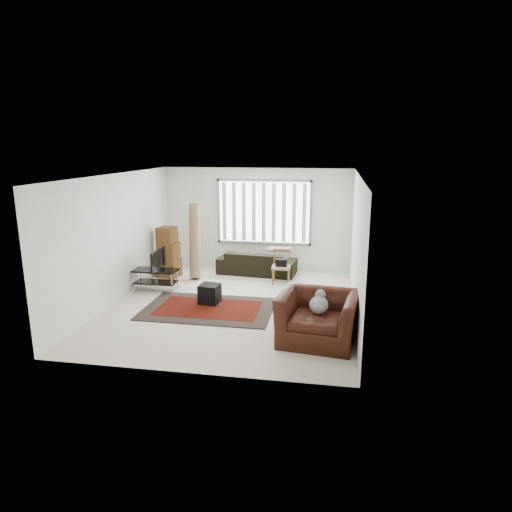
{
  "coord_description": "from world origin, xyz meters",
  "views": [
    {
      "loc": [
        2.07,
        -8.87,
        3.28
      ],
      "look_at": [
        0.49,
        0.12,
        1.05
      ],
      "focal_mm": 32.0,
      "sensor_mm": 36.0,
      "label": 1
    }
  ],
  "objects_px": {
    "sofa": "(257,259)",
    "side_chair": "(281,265)",
    "moving_boxes": "(168,254)",
    "armchair": "(318,314)",
    "tv_stand": "(156,275)"
  },
  "relations": [
    {
      "from": "armchair",
      "to": "moving_boxes",
      "type": "bearing_deg",
      "value": 146.98
    },
    {
      "from": "moving_boxes",
      "to": "side_chair",
      "type": "height_order",
      "value": "moving_boxes"
    },
    {
      "from": "moving_boxes",
      "to": "side_chair",
      "type": "distance_m",
      "value": 2.9
    },
    {
      "from": "sofa",
      "to": "side_chair",
      "type": "bearing_deg",
      "value": 139.89
    },
    {
      "from": "sofa",
      "to": "tv_stand",
      "type": "bearing_deg",
      "value": 46.53
    },
    {
      "from": "tv_stand",
      "to": "armchair",
      "type": "bearing_deg",
      "value": -29.87
    },
    {
      "from": "side_chair",
      "to": "armchair",
      "type": "xyz_separation_m",
      "value": [
        1.02,
        -3.25,
        0.04
      ]
    },
    {
      "from": "armchair",
      "to": "side_chair",
      "type": "bearing_deg",
      "value": 114.83
    },
    {
      "from": "tv_stand",
      "to": "sofa",
      "type": "bearing_deg",
      "value": 41.35
    },
    {
      "from": "sofa",
      "to": "side_chair",
      "type": "height_order",
      "value": "side_chair"
    },
    {
      "from": "side_chair",
      "to": "sofa",
      "type": "bearing_deg",
      "value": 132.36
    },
    {
      "from": "armchair",
      "to": "tv_stand",
      "type": "bearing_deg",
      "value": 157.58
    },
    {
      "from": "tv_stand",
      "to": "moving_boxes",
      "type": "height_order",
      "value": "moving_boxes"
    },
    {
      "from": "tv_stand",
      "to": "armchair",
      "type": "distance_m",
      "value": 4.38
    },
    {
      "from": "tv_stand",
      "to": "armchair",
      "type": "relative_size",
      "value": 0.69
    }
  ]
}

